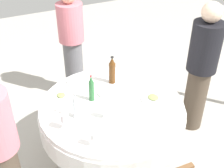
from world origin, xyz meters
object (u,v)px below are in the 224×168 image
(bottle_brown_outer, at_px, (112,71))
(plate_east, at_px, (153,98))
(plate_right, at_px, (61,96))
(wine_glass_south, at_px, (94,136))
(person_front, at_px, (201,68))
(plate_rear, at_px, (78,81))
(wine_glass_near, at_px, (64,118))
(bottle_green_front, at_px, (91,89))
(plate_far, at_px, (109,92))
(dining_table, at_px, (112,116))
(wine_glass_mid, at_px, (106,109))
(bottle_clear_north, at_px, (76,106))
(person_outer, at_px, (72,43))

(bottle_brown_outer, xyz_separation_m, plate_east, (0.47, 0.23, -0.14))
(plate_right, bearing_deg, wine_glass_south, 2.10)
(person_front, bearing_deg, plate_rear, -112.59)
(wine_glass_near, bearing_deg, bottle_green_front, 126.95)
(bottle_green_front, distance_m, person_front, 1.31)
(wine_glass_near, relative_size, plate_east, 0.64)
(plate_right, distance_m, plate_far, 0.50)
(wine_glass_near, distance_m, plate_far, 0.69)
(plate_right, xyz_separation_m, person_front, (0.32, 1.57, 0.09))
(bottle_green_front, bearing_deg, wine_glass_near, -53.05)
(plate_rear, distance_m, person_front, 1.41)
(wine_glass_south, bearing_deg, dining_table, 138.39)
(wine_glass_south, bearing_deg, bottle_green_front, 158.26)
(plate_east, bearing_deg, bottle_green_front, -115.97)
(dining_table, relative_size, plate_far, 5.85)
(bottle_green_front, bearing_deg, plate_right, -124.43)
(wine_glass_south, distance_m, person_front, 1.61)
(dining_table, relative_size, wine_glass_south, 10.28)
(dining_table, xyz_separation_m, plate_far, (-0.20, 0.07, 0.15))
(wine_glass_mid, bearing_deg, wine_glass_near, -94.62)
(dining_table, xyz_separation_m, plate_right, (-0.35, -0.42, 0.16))
(bottle_clear_north, height_order, bottle_brown_outer, bottle_brown_outer)
(person_front, xyz_separation_m, person_outer, (-1.33, -1.08, -0.03))
(plate_east, bearing_deg, wine_glass_mid, -85.32)
(bottle_brown_outer, height_order, plate_right, bottle_brown_outer)
(wine_glass_mid, bearing_deg, person_front, 98.19)
(bottle_green_front, bearing_deg, person_outer, 169.16)
(bottle_green_front, distance_m, person_outer, 1.22)
(wine_glass_mid, xyz_separation_m, plate_right, (-0.51, -0.28, -0.10))
(wine_glass_mid, xyz_separation_m, wine_glass_near, (-0.03, -0.39, 0.01))
(bottle_brown_outer, bearing_deg, plate_right, -88.65)
(plate_rear, bearing_deg, person_front, 68.74)
(bottle_clear_north, relative_size, wine_glass_south, 1.92)
(person_outer, bearing_deg, bottle_clear_north, -105.41)
(bottle_green_front, height_order, bottle_brown_outer, bottle_brown_outer)
(dining_table, relative_size, plate_east, 5.75)
(wine_glass_near, bearing_deg, plate_far, 118.75)
(wine_glass_near, xyz_separation_m, person_outer, (-1.48, 0.61, -0.05))
(dining_table, xyz_separation_m, bottle_green_front, (-0.16, -0.15, 0.28))
(plate_right, bearing_deg, wine_glass_mid, 28.58)
(bottle_brown_outer, distance_m, plate_east, 0.55)
(wine_glass_near, distance_m, person_front, 1.70)
(plate_east, xyz_separation_m, person_front, (-0.14, 0.74, 0.09))
(person_front, height_order, person_outer, person_front)
(wine_glass_near, xyz_separation_m, person_front, (-0.15, 1.69, -0.02))
(dining_table, bearing_deg, plate_right, -129.69)
(bottle_brown_outer, distance_m, plate_right, 0.62)
(plate_east, bearing_deg, person_outer, -167.01)
(dining_table, height_order, bottle_green_front, bottle_green_front)
(plate_far, height_order, person_front, person_front)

